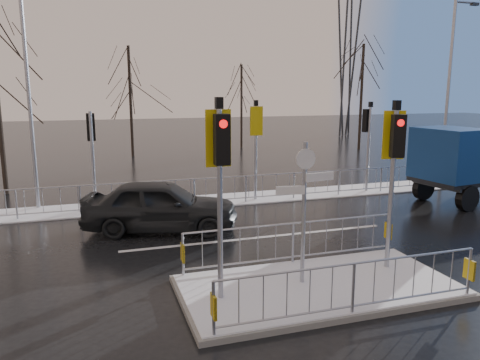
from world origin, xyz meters
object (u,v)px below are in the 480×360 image
object	(u,v)px
car_far_lane	(161,205)
flatbed_truck	(465,163)
street_lamp_left	(30,83)
street_lamp_right	(450,86)
traffic_island	(318,273)

from	to	relation	value
car_far_lane	flatbed_truck	distance (m)	11.56
flatbed_truck	street_lamp_left	xyz separation A→B (m)	(-15.36, 3.98, 2.96)
street_lamp_right	street_lamp_left	distance (m)	17.03
car_far_lane	street_lamp_right	xyz separation A→B (m)	(13.18, 3.11, 3.60)
car_far_lane	street_lamp_left	size ratio (longest dim) A/B	0.57
car_far_lane	street_lamp_left	bearing A→B (deg)	58.75
car_far_lane	flatbed_truck	xyz separation A→B (m)	(11.54, 0.14, 0.74)
car_far_lane	street_lamp_left	distance (m)	6.72
street_lamp_right	car_far_lane	bearing A→B (deg)	-166.70
traffic_island	street_lamp_left	xyz separation A→B (m)	(-6.42, 9.49, 4.10)
street_lamp_left	flatbed_truck	bearing A→B (deg)	-14.51
car_far_lane	traffic_island	bearing A→B (deg)	-138.39
flatbed_truck	street_lamp_right	bearing A→B (deg)	61.17
car_far_lane	street_lamp_left	xyz separation A→B (m)	(-3.82, 4.11, 3.70)
traffic_island	street_lamp_left	bearing A→B (deg)	124.07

